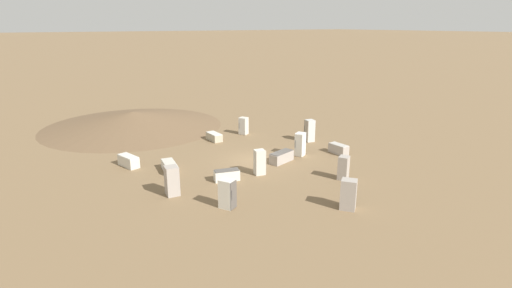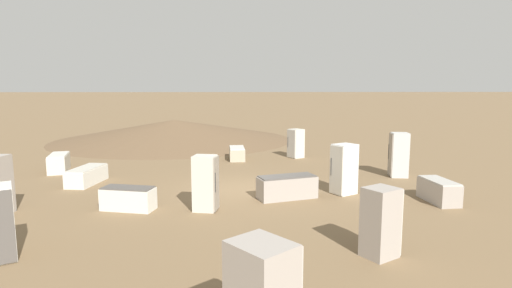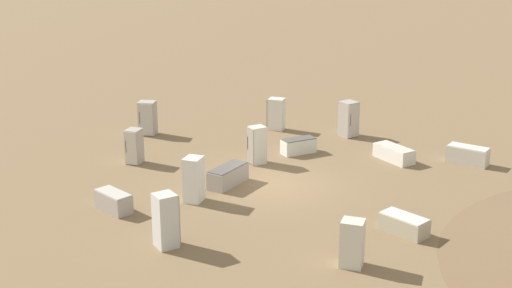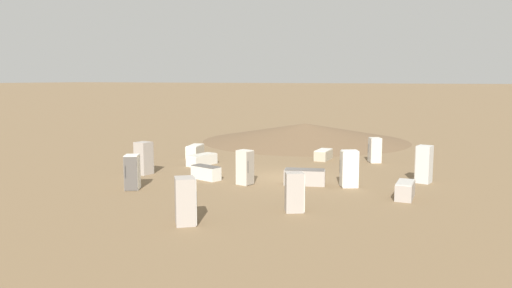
# 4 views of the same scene
# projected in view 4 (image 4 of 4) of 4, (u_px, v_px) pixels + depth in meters

# --- Properties ---
(ground_plane) EXTENTS (1000.00, 1000.00, 0.00)m
(ground_plane) POSITION_uv_depth(u_px,v_px,m) (288.00, 178.00, 25.25)
(ground_plane) COLOR brown
(dirt_mound) EXTENTS (16.52, 16.52, 1.41)m
(dirt_mound) POSITION_uv_depth(u_px,v_px,m) (305.00, 132.00, 40.12)
(dirt_mound) COLOR brown
(dirt_mound) RESTS_ON ground_plane
(discarded_fridge_0) EXTENTS (1.08, 1.83, 0.77)m
(discarded_fridge_0) POSITION_uv_depth(u_px,v_px,m) (195.00, 151.00, 31.95)
(discarded_fridge_0) COLOR beige
(discarded_fridge_0) RESTS_ON ground_plane
(discarded_fridge_1) EXTENTS (0.89, 0.97, 1.58)m
(discarded_fridge_1) POSITION_uv_depth(u_px,v_px,m) (132.00, 172.00, 22.53)
(discarded_fridge_1) COLOR silver
(discarded_fridge_1) RESTS_ON ground_plane
(discarded_fridge_2) EXTENTS (0.73, 1.54, 0.72)m
(discarded_fridge_2) POSITION_uv_depth(u_px,v_px,m) (405.00, 190.00, 20.86)
(discarded_fridge_2) COLOR #A89E93
(discarded_fridge_2) RESTS_ON ground_plane
(discarded_fridge_3) EXTENTS (0.77, 1.63, 0.63)m
(discarded_fridge_3) POSITION_uv_depth(u_px,v_px,m) (323.00, 155.00, 30.84)
(discarded_fridge_3) COLOR #B2A88E
(discarded_fridge_3) RESTS_ON ground_plane
(discarded_fridge_4) EXTENTS (0.95, 0.89, 1.71)m
(discarded_fridge_4) POSITION_uv_depth(u_px,v_px,m) (349.00, 169.00, 23.04)
(discarded_fridge_4) COLOR white
(discarded_fridge_4) RESTS_ON ground_plane
(discarded_fridge_5) EXTENTS (1.09, 2.01, 0.63)m
(discarded_fridge_5) POSITION_uv_depth(u_px,v_px,m) (202.00, 160.00, 28.97)
(discarded_fridge_5) COLOR silver
(discarded_fridge_5) RESTS_ON ground_plane
(discarded_fridge_6) EXTENTS (1.66, 1.02, 0.69)m
(discarded_fridge_6) POSITION_uv_depth(u_px,v_px,m) (206.00, 173.00, 24.83)
(discarded_fridge_6) COLOR silver
(discarded_fridge_6) RESTS_ON ground_plane
(discarded_fridge_7) EXTENTS (0.79, 0.70, 1.64)m
(discarded_fridge_7) POSITION_uv_depth(u_px,v_px,m) (245.00, 167.00, 23.58)
(discarded_fridge_7) COLOR beige
(discarded_fridge_7) RESTS_ON ground_plane
(discarded_fridge_8) EXTENTS (0.80, 0.78, 1.81)m
(discarded_fridge_8) POSITION_uv_depth(u_px,v_px,m) (424.00, 164.00, 23.97)
(discarded_fridge_8) COLOR silver
(discarded_fridge_8) RESTS_ON ground_plane
(discarded_fridge_9) EXTENTS (0.89, 0.84, 1.50)m
(discarded_fridge_9) POSITION_uv_depth(u_px,v_px,m) (295.00, 192.00, 18.75)
(discarded_fridge_9) COLOR #A89E93
(discarded_fridge_9) RESTS_ON ground_plane
(discarded_fridge_10) EXTENTS (1.02, 1.03, 1.64)m
(discarded_fridge_10) POSITION_uv_depth(u_px,v_px,m) (185.00, 201.00, 17.11)
(discarded_fridge_10) COLOR #A89E93
(discarded_fridge_10) RESTS_ON ground_plane
(discarded_fridge_11) EXTENTS (0.89, 0.90, 1.50)m
(discarded_fridge_11) POSITION_uv_depth(u_px,v_px,m) (375.00, 150.00, 29.79)
(discarded_fridge_11) COLOR beige
(discarded_fridge_11) RESTS_ON ground_plane
(discarded_fridge_12) EXTENTS (0.79, 0.84, 1.71)m
(discarded_fridge_12) POSITION_uv_depth(u_px,v_px,m) (144.00, 158.00, 26.12)
(discarded_fridge_12) COLOR #A89E93
(discarded_fridge_12) RESTS_ON ground_plane
(discarded_fridge_13) EXTENTS (2.04, 1.22, 0.75)m
(discarded_fridge_13) POSITION_uv_depth(u_px,v_px,m) (305.00, 177.00, 23.56)
(discarded_fridge_13) COLOR #A89E93
(discarded_fridge_13) RESTS_ON ground_plane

